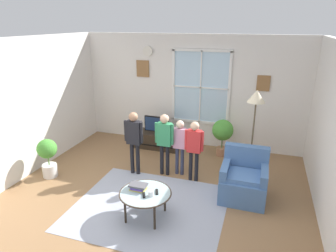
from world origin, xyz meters
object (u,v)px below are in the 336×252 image
tv_stand (157,140)px  coffee_table (145,194)px  armchair (244,180)px  person_green_shirt (165,138)px  book_stack (138,187)px  potted_plant_corner (48,155)px  remote_near_cup (157,192)px  person_pink_shirt (180,141)px  cup (151,193)px  person_black_shirt (134,136)px  person_red_shirt (194,145)px  remote_near_books (144,195)px  potted_plant_by_window (223,132)px  television (157,124)px  floor_lamp (256,106)px

tv_stand → coffee_table: coffee_table is taller
armchair → person_green_shirt: 1.66m
book_stack → potted_plant_corner: size_ratio=0.34×
remote_near_cup → person_pink_shirt: 1.47m
cup → person_black_shirt: person_black_shirt is taller
person_red_shirt → potted_plant_corner: size_ratio=1.52×
cup → remote_near_books: 0.12m
armchair → remote_near_cup: (-1.23, -0.99, 0.12)m
remote_near_cup → person_black_shirt: size_ratio=0.11×
coffee_table → book_stack: bearing=160.1°
armchair → potted_plant_by_window: (-0.61, 1.61, 0.24)m
potted_plant_by_window → television: bearing=-178.5°
person_red_shirt → remote_near_cup: bearing=-102.0°
coffee_table → remote_near_books: bearing=-82.8°
book_stack → person_green_shirt: size_ratio=0.21×
television → remote_near_books: size_ratio=4.34×
cup → armchair: bearing=40.9°
person_pink_shirt → potted_plant_corner: (-2.41, -0.89, -0.24)m
armchair → person_red_shirt: person_red_shirt is taller
tv_stand → armchair: bearing=-36.0°
television → person_pink_shirt: size_ratio=0.54×
remote_near_books → potted_plant_corner: potted_plant_corner is taller
coffee_table → person_pink_shirt: person_pink_shirt is taller
person_green_shirt → potted_plant_corner: person_green_shirt is taller
armchair → floor_lamp: bearing=84.8°
tv_stand → person_green_shirt: 1.49m
armchair → remote_near_books: (-1.38, -1.13, 0.12)m
book_stack → television: bearing=103.9°
tv_stand → person_pink_shirt: bearing=-51.5°
television → person_pink_shirt: (0.89, -1.11, 0.11)m
floor_lamp → person_pink_shirt: bearing=-172.0°
person_pink_shirt → floor_lamp: 1.56m
person_green_shirt → coffee_table: bearing=-83.3°
potted_plant_corner → potted_plant_by_window: bearing=33.6°
person_black_shirt → floor_lamp: floor_lamp is taller
person_red_shirt → floor_lamp: (1.01, 0.35, 0.74)m
book_stack → person_pink_shirt: size_ratio=0.24×
remote_near_books → person_black_shirt: size_ratio=0.11×
television → armchair: armchair is taller
remote_near_books → floor_lamp: (1.44, 1.77, 1.04)m
person_green_shirt → cup: bearing=-79.1°
tv_stand → potted_plant_by_window: bearing=1.4°
person_red_shirt → floor_lamp: 1.30m
remote_near_books → tv_stand: bearing=106.1°
person_black_shirt → person_red_shirt: bearing=4.1°
person_pink_shirt → remote_near_cup: bearing=-88.0°
tv_stand → armchair: size_ratio=1.22×
cup → person_red_shirt: 1.46m
coffee_table → book_stack: book_stack is taller
cup → remote_near_cup: size_ratio=0.64×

